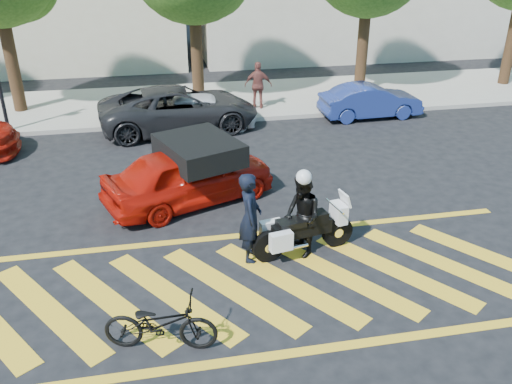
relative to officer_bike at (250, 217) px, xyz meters
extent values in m
plane|color=black|center=(0.04, -0.99, -0.96)|extent=(90.00, 90.00, 0.00)
cube|color=#9E998E|center=(0.04, 11.01, -0.88)|extent=(60.00, 5.00, 0.15)
cube|color=yellow|center=(-3.86, -0.99, -0.95)|extent=(2.43, 3.21, 0.01)
cube|color=yellow|center=(-2.76, -0.99, -0.95)|extent=(2.43, 3.21, 0.01)
cube|color=yellow|center=(-1.66, -0.99, -0.95)|extent=(2.43, 3.21, 0.01)
cube|color=yellow|center=(-0.56, -0.99, -0.95)|extent=(2.43, 3.21, 0.01)
cube|color=yellow|center=(0.54, -0.99, -0.95)|extent=(2.43, 3.21, 0.01)
cube|color=yellow|center=(1.64, -0.99, -0.95)|extent=(2.43, 3.21, 0.01)
cube|color=yellow|center=(2.74, -0.99, -0.95)|extent=(2.43, 3.21, 0.01)
cube|color=yellow|center=(3.84, -0.99, -0.95)|extent=(2.43, 3.21, 0.01)
cube|color=yellow|center=(4.94, -0.99, -0.95)|extent=(2.43, 3.21, 0.01)
cube|color=yellow|center=(0.04, -2.89, -0.95)|extent=(12.00, 0.20, 0.01)
cube|color=yellow|center=(0.04, 0.91, -0.95)|extent=(12.00, 0.20, 0.01)
cylinder|color=black|center=(-6.46, 11.01, 1.04)|extent=(0.44, 0.44, 4.00)
cylinder|color=black|center=(0.04, 11.01, 1.04)|extent=(0.44, 0.44, 4.00)
cylinder|color=black|center=(6.54, 11.01, 1.04)|extent=(0.44, 0.44, 4.00)
cylinder|color=black|center=(13.04, 11.01, 1.04)|extent=(0.44, 0.44, 4.00)
imported|color=black|center=(0.00, 0.00, 0.00)|extent=(0.56, 0.76, 1.91)
imported|color=black|center=(-1.90, -2.33, -0.47)|extent=(1.93, 1.04, 0.96)
cylinder|color=black|center=(0.34, -0.17, -0.62)|extent=(0.69, 0.26, 0.67)
cylinder|color=silver|center=(0.34, -0.17, -0.62)|extent=(0.23, 0.20, 0.20)
cylinder|color=black|center=(1.91, 0.12, -0.62)|extent=(0.69, 0.26, 0.67)
cylinder|color=silver|center=(1.91, 0.12, -0.62)|extent=(0.23, 0.20, 0.20)
cube|color=black|center=(1.07, -0.04, -0.36)|extent=(1.30, 0.50, 0.31)
cube|color=black|center=(1.37, 0.02, -0.16)|extent=(0.51, 0.39, 0.22)
cube|color=black|center=(0.82, -0.08, -0.18)|extent=(0.62, 0.44, 0.12)
cube|color=silver|center=(1.91, 0.12, -0.16)|extent=(0.30, 0.46, 0.41)
cube|color=silver|center=(0.45, 0.12, -0.39)|extent=(0.49, 0.27, 0.39)
cube|color=silver|center=(0.55, -0.40, -0.39)|extent=(0.49, 0.27, 0.39)
imported|color=black|center=(1.07, -0.03, -0.08)|extent=(0.81, 0.96, 1.76)
imported|color=#B01208|center=(-0.99, 2.79, -0.24)|extent=(4.55, 3.12, 1.44)
imported|color=black|center=(-0.88, 8.21, -0.23)|extent=(5.46, 2.95, 1.45)
imported|color=white|center=(-0.06, 8.21, -0.35)|extent=(3.64, 1.67, 1.21)
imported|color=navy|center=(5.88, 8.21, -0.36)|extent=(3.64, 1.38, 1.19)
imported|color=brown|center=(2.09, 9.59, 0.04)|extent=(1.06, 0.64, 1.69)
camera|label=1|loc=(-1.71, -9.33, 5.24)|focal=38.00mm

